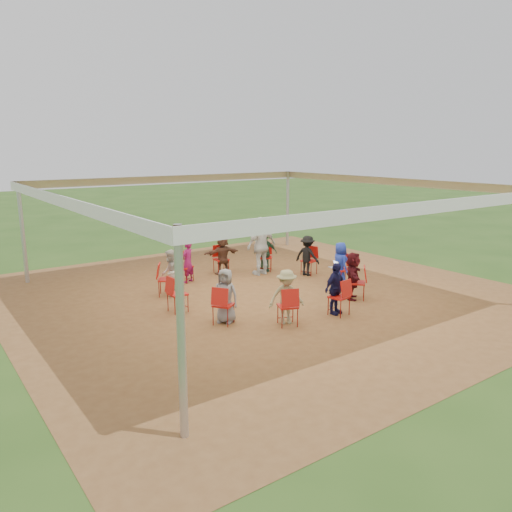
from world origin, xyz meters
TOP-DOWN VIEW (x-y plane):
  - ground at (0.00, 0.00)m, footprint 80.00×80.00m
  - dirt_patch at (0.00, 0.00)m, footprint 13.00×13.00m
  - tent at (0.00, 0.00)m, footprint 10.33×10.33m
  - chair_0 at (2.50, -0.66)m, footprint 0.53×0.52m
  - chair_1 at (2.46, 0.80)m, footprint 0.55×0.54m
  - chair_2 at (1.64, 2.00)m, footprint 0.60×0.61m
  - chair_3 at (0.30, 2.57)m, footprint 0.47×0.49m
  - chair_4 at (-1.14, 2.32)m, footprint 0.57×0.58m
  - chair_5 at (-2.22, 1.34)m, footprint 0.59×0.59m
  - chair_6 at (-2.59, -0.07)m, footprint 0.45×0.43m
  - chair_7 at (-2.14, -1.46)m, footprint 0.60×0.59m
  - chair_8 at (-1.01, -2.38)m, footprint 0.56×0.57m
  - chair_9 at (0.44, -2.55)m, footprint 0.49×0.50m
  - chair_10 at (1.75, -1.91)m, footprint 0.61×0.61m
  - person_seated_0 at (2.39, -0.63)m, footprint 0.49×0.68m
  - person_seated_1 at (2.35, 0.76)m, footprint 0.64×0.90m
  - person_seated_2 at (1.56, 1.91)m, footprint 0.81×0.76m
  - person_seated_3 at (0.28, 2.45)m, footprint 1.21×0.57m
  - person_seated_4 at (-1.09, 2.22)m, footprint 0.55×0.47m
  - person_seated_5 at (-2.11, 1.28)m, footprint 0.62×0.71m
  - person_seated_6 at (-2.04, -1.39)m, footprint 0.63×0.70m
  - person_seated_7 at (-0.96, -2.27)m, footprint 0.91×0.69m
  - person_seated_8 at (0.42, -2.43)m, footprint 0.79×0.50m
  - person_seated_9 at (1.67, -1.82)m, footprint 1.16×1.11m
  - standing_person at (1.24, 1.68)m, footprint 1.10×0.59m
  - cable_coil at (0.81, -0.08)m, footprint 0.34×0.34m
  - laptop at (2.22, -0.59)m, footprint 0.30×0.34m

SIDE VIEW (x-z plane):
  - ground at x=0.00m, z-range 0.00..0.00m
  - dirt_patch at x=0.00m, z-range 0.01..0.01m
  - cable_coil at x=0.81m, z-range 0.01..0.04m
  - chair_0 at x=2.50m, z-range 0.00..0.90m
  - chair_1 at x=2.46m, z-range 0.00..0.90m
  - chair_2 at x=1.64m, z-range 0.00..0.90m
  - chair_3 at x=0.30m, z-range 0.00..0.90m
  - chair_4 at x=-1.14m, z-range 0.00..0.90m
  - chair_5 at x=-2.22m, z-range 0.00..0.90m
  - chair_6 at x=-2.59m, z-range 0.00..0.90m
  - chair_7 at x=-2.14m, z-range 0.00..0.90m
  - chair_8 at x=-1.01m, z-range 0.00..0.90m
  - chair_9 at x=0.44m, z-range 0.00..0.90m
  - chair_10 at x=1.75m, z-range 0.00..0.90m
  - laptop at x=2.22m, z-range 0.50..0.69m
  - person_seated_0 at x=2.39m, z-range 0.01..1.27m
  - person_seated_1 at x=2.35m, z-range 0.01..1.27m
  - person_seated_2 at x=1.56m, z-range 0.01..1.27m
  - person_seated_3 at x=0.28m, z-range 0.01..1.27m
  - person_seated_4 at x=-1.09m, z-range 0.01..1.27m
  - person_seated_5 at x=-2.11m, z-range 0.01..1.27m
  - person_seated_6 at x=-2.04m, z-range 0.01..1.27m
  - person_seated_7 at x=-0.96m, z-range 0.01..1.27m
  - person_seated_8 at x=0.42m, z-range 0.01..1.27m
  - person_seated_9 at x=1.67m, z-range 0.01..1.27m
  - standing_person at x=1.24m, z-range 0.01..1.84m
  - tent at x=0.00m, z-range 0.87..3.87m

